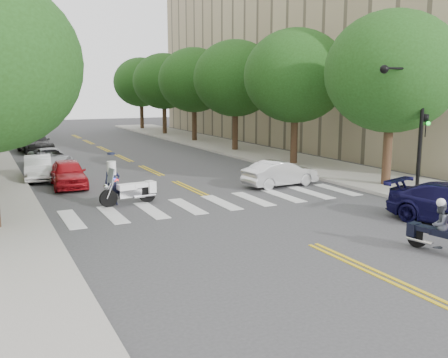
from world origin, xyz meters
TOP-DOWN VIEW (x-y plane):
  - ground at (0.00, 0.00)m, footprint 140.00×140.00m
  - sidewalk_right at (9.50, 22.00)m, footprint 5.00×60.00m
  - building_right at (26.00, 26.00)m, footprint 26.00×44.00m
  - tree_r_0 at (8.80, 6.00)m, footprint 6.40×6.40m
  - tree_r_1 at (8.80, 14.00)m, footprint 6.40×6.40m
  - tree_r_2 at (8.80, 22.00)m, footprint 6.40×6.40m
  - tree_r_3 at (8.80, 30.00)m, footprint 6.40×6.40m
  - tree_r_4 at (8.80, 38.00)m, footprint 6.40×6.40m
  - tree_r_5 at (8.80, 46.00)m, footprint 6.40×6.40m
  - traffic_signal_pole at (7.72, 3.50)m, footprint 2.82×0.42m
  - motorcycle_police at (2.82, -2.21)m, footprint 0.77×2.02m
  - motorcycle_parked at (-3.40, 7.93)m, footprint 2.47×0.77m
  - officer_standing at (-4.20, 8.20)m, footprint 0.68×0.49m
  - convertible at (4.27, 8.50)m, footprint 4.00×1.69m
  - parked_car_a at (-5.20, 13.00)m, footprint 1.85×4.07m
  - parked_car_b at (-6.30, 15.79)m, footprint 1.71×3.95m
  - parked_car_c at (-5.20, 19.50)m, footprint 2.45×4.57m
  - parked_car_d at (-5.20, 28.12)m, footprint 2.56×5.29m
  - parked_car_e at (-5.20, 29.50)m, footprint 1.55×3.61m

SIDE VIEW (x-z plane):
  - ground at x=0.00m, z-range 0.00..0.00m
  - sidewalk_right at x=9.50m, z-range 0.00..0.15m
  - motorcycle_parked at x=-3.40m, z-range -0.24..1.35m
  - parked_car_e at x=-5.20m, z-range 0.00..1.21m
  - parked_car_c at x=-5.20m, z-range 0.00..1.22m
  - parked_car_b at x=-6.30m, z-range 0.00..1.26m
  - convertible at x=4.27m, z-range 0.00..1.28m
  - parked_car_a at x=-5.20m, z-range 0.00..1.35m
  - motorcycle_police at x=2.82m, z-range -0.09..1.56m
  - parked_car_d at x=-5.20m, z-range 0.00..1.49m
  - officer_standing at x=-4.20m, z-range 0.00..1.76m
  - traffic_signal_pole at x=7.72m, z-range 0.72..6.72m
  - tree_r_0 at x=8.80m, z-range 1.33..9.78m
  - tree_r_1 at x=8.80m, z-range 1.33..9.78m
  - tree_r_2 at x=8.80m, z-range 1.33..9.78m
  - tree_r_3 at x=8.80m, z-range 1.33..9.78m
  - tree_r_4 at x=8.80m, z-range 1.33..9.78m
  - tree_r_5 at x=8.80m, z-range 1.33..9.78m
  - building_right at x=26.00m, z-range 0.00..22.00m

